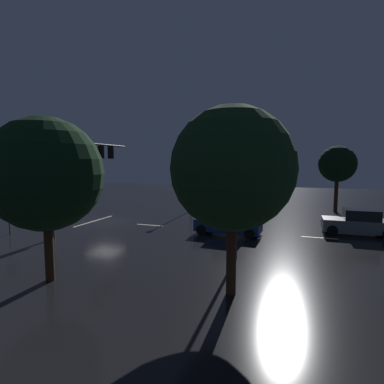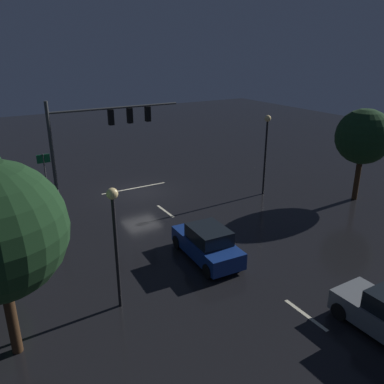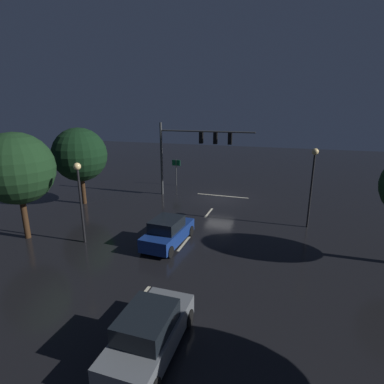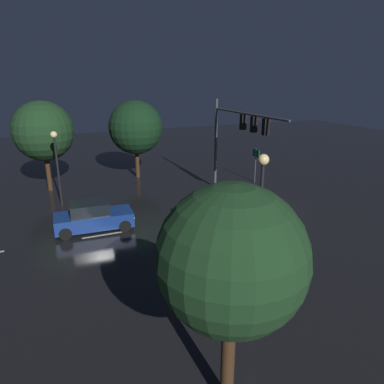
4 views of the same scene
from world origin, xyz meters
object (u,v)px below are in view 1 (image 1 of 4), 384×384
at_px(car_distant, 358,223).
at_px(tree_left_far, 337,164).
at_px(car_approaching, 229,222).
at_px(tree_right_near, 232,169).
at_px(street_lamp_right_kerb, 236,188).
at_px(street_lamp_left_kerb, 191,172).
at_px(traffic_signal_assembly, 84,161).
at_px(route_sign, 8,204).
at_px(tree_left_near, 240,166).
at_px(tree_right_far, 45,174).

xyz_separation_m(car_distant, tree_left_far, (-9.88, -0.25, 3.79)).
bearing_deg(tree_left_far, car_approaching, -32.14).
xyz_separation_m(tree_right_near, tree_left_far, (-21.62, 5.91, 0.02)).
relative_size(street_lamp_right_kerb, tree_right_near, 0.74).
xyz_separation_m(car_approaching, street_lamp_left_kerb, (-8.32, -5.57, 3.06)).
distance_m(car_approaching, tree_left_far, 15.32).
relative_size(traffic_signal_assembly, tree_left_far, 1.38).
bearing_deg(car_distant, tree_right_near, -27.68).
height_order(street_lamp_left_kerb, tree_left_far, tree_left_far).
bearing_deg(street_lamp_right_kerb, route_sign, -91.24).
bearing_deg(traffic_signal_assembly, tree_right_near, 58.65).
bearing_deg(route_sign, tree_left_near, 145.52).
bearing_deg(traffic_signal_assembly, tree_left_near, 149.73).
distance_m(traffic_signal_assembly, street_lamp_right_kerb, 12.16).
height_order(car_approaching, route_sign, route_sign).
bearing_deg(tree_left_near, traffic_signal_assembly, -30.27).
bearing_deg(traffic_signal_assembly, route_sign, -49.58).
relative_size(street_lamp_left_kerb, route_sign, 1.98).
height_order(car_approaching, tree_right_near, tree_right_near).
distance_m(route_sign, tree_right_far, 10.38).
relative_size(car_distant, route_sign, 1.55).
relative_size(car_approaching, street_lamp_left_kerb, 0.80).
height_order(street_lamp_left_kerb, tree_right_far, tree_right_far).
bearing_deg(street_lamp_right_kerb, tree_right_far, -52.75).
bearing_deg(route_sign, car_approaching, 108.97).
distance_m(traffic_signal_assembly, route_sign, 5.59).
relative_size(traffic_signal_assembly, tree_right_far, 1.33).
distance_m(car_approaching, tree_left_near, 13.64).
relative_size(tree_left_near, tree_right_far, 0.93).
xyz_separation_m(car_distant, street_lamp_left_kerb, (-5.63, -13.71, 3.06)).
distance_m(car_approaching, car_distant, 8.58).
relative_size(car_approaching, tree_left_near, 0.72).
xyz_separation_m(tree_left_near, tree_right_near, (22.12, 3.57, 0.24)).
bearing_deg(route_sign, tree_left_far, 128.57).
xyz_separation_m(traffic_signal_assembly, car_approaching, (-1.64, 10.17, -4.11)).
bearing_deg(tree_right_near, tree_left_far, 164.71).
xyz_separation_m(street_lamp_right_kerb, tree_left_far, (-17.65, 6.48, 1.04)).
height_order(tree_right_near, tree_left_far, tree_right_near).
height_order(traffic_signal_assembly, tree_right_far, traffic_signal_assembly).
distance_m(car_approaching, tree_right_near, 10.00).
bearing_deg(tree_right_near, street_lamp_right_kerb, -171.72).
bearing_deg(car_approaching, tree_left_far, 147.86).
bearing_deg(tree_right_far, street_lamp_left_kerb, -179.04).
bearing_deg(route_sign, tree_right_far, 57.78).
height_order(car_approaching, street_lamp_right_kerb, street_lamp_right_kerb).
height_order(street_lamp_left_kerb, tree_left_near, tree_left_near).
distance_m(car_distant, street_lamp_left_kerb, 15.14).
xyz_separation_m(traffic_signal_assembly, tree_right_near, (7.41, 12.16, -0.33)).
height_order(car_distant, street_lamp_left_kerb, street_lamp_left_kerb).
bearing_deg(car_approaching, street_lamp_left_kerb, -146.23).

